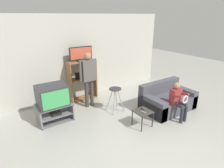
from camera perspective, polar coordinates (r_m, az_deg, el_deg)
The scene contains 13 objects.
ground_plane at distance 3.89m, azimuth 16.57°, elevation -21.88°, with size 18.00×18.00×0.00m, color #ADADA3.
wall_back at distance 6.04m, azimuth -10.01°, elevation 7.96°, with size 6.40×0.06×2.60m.
tv_stand at distance 5.05m, azimuth -17.08°, elevation -8.26°, with size 0.83×0.60×0.45m.
television_main at distance 4.83m, azimuth -17.72°, elevation -3.30°, with size 0.72×0.58×0.51m.
media_shelf at distance 5.96m, azimuth -9.10°, elevation 1.24°, with size 0.87×0.39×1.26m.
television_flat at distance 5.73m, azimuth -9.46°, elevation 8.95°, with size 0.72×0.20×0.43m.
folding_stool at distance 5.14m, azimuth 0.97°, elevation -2.77°, with size 0.39×0.38×0.68m.
snack_table at distance 4.59m, azimuth 9.34°, elevation -8.79°, with size 0.39×0.39×0.41m.
remote_control_black at distance 4.61m, azimuth 9.32°, elevation -7.70°, with size 0.04×0.14×0.02m, color black.
remote_control_white at distance 4.51m, azimuth 9.53°, elevation -8.36°, with size 0.04×0.14×0.02m, color gray.
couch at distance 5.61m, azimuth 16.35°, elevation -4.78°, with size 1.49×0.90×0.75m.
person_standing_adult at distance 5.32m, azimuth -7.21°, elevation 2.77°, with size 0.53×0.20×1.60m.
person_seated_child at distance 5.04m, azimuth 19.44°, elevation -4.17°, with size 0.33×0.43×0.98m.
Camera 1 is at (-2.38, -1.70, 2.56)m, focal length 30.00 mm.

